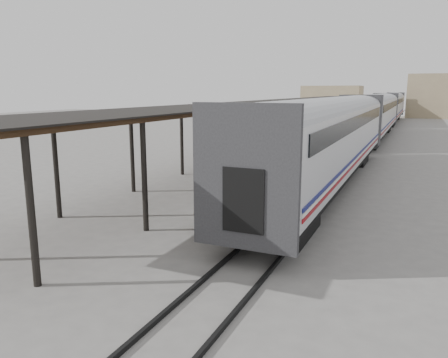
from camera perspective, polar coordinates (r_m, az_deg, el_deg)
ground at (r=17.17m, az=-2.61°, el=-5.38°), size 160.00×160.00×0.00m
train at (r=48.72m, az=19.16°, el=8.16°), size 3.45×76.01×4.01m
canopy at (r=40.17m, az=8.48°, el=9.96°), size 4.90×64.30×4.15m
rails at (r=49.12m, az=18.99°, el=5.10°), size 1.54×150.00×0.12m
building_left at (r=98.26m, az=13.92°, el=9.98°), size 12.00×8.00×6.00m
baggage_cart at (r=16.21m, az=-1.07°, el=-4.01°), size 1.93×2.67×0.86m
suitcase_stack at (r=16.45m, az=-1.18°, el=-2.31°), size 1.31×1.34×0.58m
luggage_tug at (r=32.94m, az=5.53°, el=3.69°), size 1.29×1.56×1.20m
porter at (r=15.26m, az=-1.26°, el=-0.50°), size 0.49×0.71×1.90m
pedestrian at (r=29.88m, az=3.74°, el=3.48°), size 1.00×0.46×1.67m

